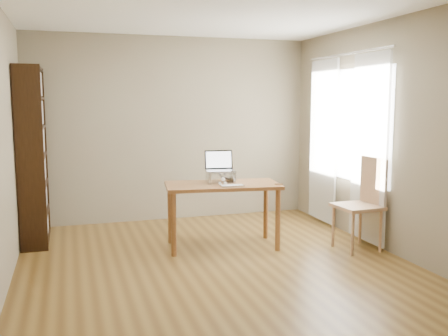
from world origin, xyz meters
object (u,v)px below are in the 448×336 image
keyboard (232,186)px  cat (220,177)px  desk (223,193)px  laptop (219,166)px  bookshelf (33,156)px  chair (364,200)px

keyboard → cat: 0.34m
desk → laptop: size_ratio=3.82×
desk → laptop: 0.33m
bookshelf → keyboard: bookshelf is taller
desk → laptop: laptop is taller
desk → laptop: bearing=97.3°
chair → cat: bearing=152.1°
laptop → bookshelf: bearing=167.9°
bookshelf → laptop: 2.22m
chair → keyboard: bearing=163.0°
laptop → chair: laptop is taller
bookshelf → laptop: (2.09, -0.74, -0.11)m
bookshelf → keyboard: bearing=-27.1°
keyboard → desk: bearing=105.8°
bookshelf → cat: bearing=-20.0°
laptop → chair: size_ratio=0.34×
laptop → chair: 1.72m
keyboard → laptop: bearing=101.5°
cat → keyboard: bearing=-72.0°
desk → keyboard: bearing=-71.5°
keyboard → chair: 1.53m
bookshelf → cat: bookshelf is taller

